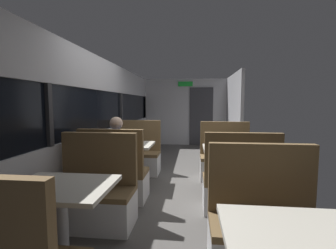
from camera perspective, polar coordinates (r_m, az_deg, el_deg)
ground_plane at (r=4.27m, az=2.20°, el=-14.98°), size 3.30×9.20×0.02m
carriage_window_panel_left at (r=4.37m, az=-17.11°, el=0.31°), size 0.09×8.48×2.30m
carriage_end_bulkhead at (r=8.20m, az=4.64°, el=2.94°), size 2.90×0.11×2.30m
carriage_aisle_panel_right at (r=7.10m, az=15.69°, el=2.50°), size 0.08×2.40×2.30m
dining_table_near_window at (r=2.38m, az=-24.54°, el=-15.53°), size 0.90×0.70×0.74m
bench_near_window_facing_entry at (r=3.07m, az=-17.38°, el=-16.72°), size 0.95×0.50×1.10m
dining_table_mid_window at (r=4.28m, az=-9.85°, el=-5.97°), size 0.90×0.70×0.74m
bench_mid_window_facing_end at (r=3.71m, az=-12.82°, el=-12.75°), size 0.95×0.50×1.10m
bench_mid_window_facing_entry at (r=5.00m, az=-7.58°, el=-7.94°), size 0.95×0.50×1.10m
bench_front_aisle_facing_entry at (r=2.39m, az=22.44°, el=-23.58°), size 0.95×0.50×1.10m
dining_table_rear_aisle at (r=3.97m, az=15.16°, el=-6.96°), size 0.90×0.70×0.74m
bench_rear_aisle_facing_end at (r=3.39m, az=16.94°, el=-14.59°), size 0.95×0.50×1.10m
bench_rear_aisle_facing_entry at (r=4.71m, az=13.73°, el=-8.87°), size 0.95×0.50×1.10m
seated_passenger at (r=3.72m, az=-12.52°, el=-9.36°), size 0.47×0.55×1.26m
coffee_cup_primary at (r=4.08m, az=13.89°, el=-4.52°), size 0.07×0.07×0.09m
coffee_cup_secondary at (r=4.34m, az=-9.80°, el=-3.85°), size 0.07×0.07×0.09m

